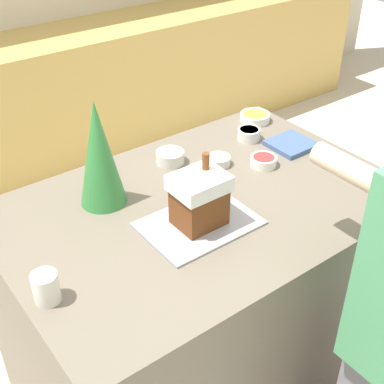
# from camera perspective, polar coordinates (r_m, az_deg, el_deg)

# --- Properties ---
(ground_plane) EXTENTS (12.00, 12.00, 0.00)m
(ground_plane) POSITION_cam_1_polar(r_m,az_deg,el_deg) (2.53, 0.83, -18.67)
(ground_plane) COLOR beige
(back_cabinet_block) EXTENTS (6.00, 0.60, 0.93)m
(back_cabinet_block) POSITION_cam_1_polar(r_m,az_deg,el_deg) (3.74, -18.91, 7.57)
(back_cabinet_block) COLOR tan
(back_cabinet_block) RESTS_ON ground_plane
(kitchen_island) EXTENTS (1.41, 0.94, 0.94)m
(kitchen_island) POSITION_cam_1_polar(r_m,az_deg,el_deg) (2.18, 0.94, -11.18)
(kitchen_island) COLOR #6B6051
(kitchen_island) RESTS_ON ground_plane
(baking_tray) EXTENTS (0.37, 0.27, 0.01)m
(baking_tray) POSITION_cam_1_polar(r_m,az_deg,el_deg) (1.77, 0.75, -3.37)
(baking_tray) COLOR #9E9EA8
(baking_tray) RESTS_ON kitchen_island
(gingerbread_house) EXTENTS (0.17, 0.14, 0.24)m
(gingerbread_house) POSITION_cam_1_polar(r_m,az_deg,el_deg) (1.71, 0.78, -0.70)
(gingerbread_house) COLOR brown
(gingerbread_house) RESTS_ON baking_tray
(decorative_tree) EXTENTS (0.16, 0.16, 0.39)m
(decorative_tree) POSITION_cam_1_polar(r_m,az_deg,el_deg) (1.81, -9.89, 4.06)
(decorative_tree) COLOR #33843D
(decorative_tree) RESTS_ON kitchen_island
(candy_bowl_far_left) EXTENTS (0.13, 0.13, 0.04)m
(candy_bowl_far_left) POSITION_cam_1_polar(r_m,az_deg,el_deg) (2.44, 6.74, 7.95)
(candy_bowl_far_left) COLOR white
(candy_bowl_far_left) RESTS_ON kitchen_island
(candy_bowl_near_tray_left) EXTENTS (0.11, 0.11, 0.05)m
(candy_bowl_near_tray_left) POSITION_cam_1_polar(r_m,az_deg,el_deg) (2.10, -2.35, 3.80)
(candy_bowl_near_tray_left) COLOR silver
(candy_bowl_near_tray_left) RESTS_ON kitchen_island
(candy_bowl_beside_tree) EXTENTS (0.09, 0.09, 0.04)m
(candy_bowl_beside_tree) POSITION_cam_1_polar(r_m,az_deg,el_deg) (2.09, 2.86, 3.41)
(candy_bowl_beside_tree) COLOR silver
(candy_bowl_beside_tree) RESTS_ON kitchen_island
(candy_bowl_near_tray_right) EXTENTS (0.10, 0.10, 0.04)m
(candy_bowl_near_tray_right) POSITION_cam_1_polar(r_m,az_deg,el_deg) (2.10, 7.65, 3.33)
(candy_bowl_near_tray_right) COLOR white
(candy_bowl_near_tray_right) RESTS_ON kitchen_island
(candy_bowl_far_right) EXTENTS (0.10, 0.10, 0.05)m
(candy_bowl_far_right) POSITION_cam_1_polar(r_m,az_deg,el_deg) (2.28, 6.09, 6.20)
(candy_bowl_far_right) COLOR silver
(candy_bowl_far_right) RESTS_ON kitchen_island
(cookbook) EXTENTS (0.17, 0.16, 0.02)m
(cookbook) POSITION_cam_1_polar(r_m,az_deg,el_deg) (2.25, 10.52, 5.03)
(cookbook) COLOR #3F598C
(cookbook) RESTS_ON kitchen_island
(mug) EXTENTS (0.07, 0.07, 0.09)m
(mug) POSITION_cam_1_polar(r_m,az_deg,el_deg) (1.54, -15.31, -9.81)
(mug) COLOR white
(mug) RESTS_ON kitchen_island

